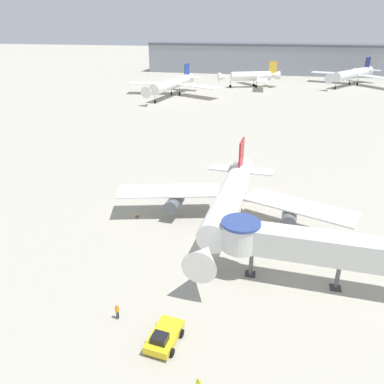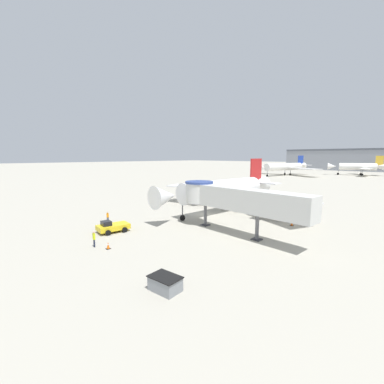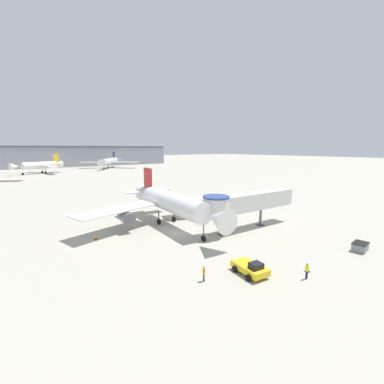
% 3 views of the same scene
% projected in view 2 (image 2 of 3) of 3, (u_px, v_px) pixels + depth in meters
% --- Properties ---
extents(ground_plane, '(800.00, 800.00, 0.00)m').
position_uv_depth(ground_plane, '(204.00, 214.00, 44.48)').
color(ground_plane, '#A8A393').
extents(main_airplane, '(32.48, 27.36, 9.51)m').
position_uv_depth(main_airplane, '(225.00, 190.00, 45.87)').
color(main_airplane, white).
rests_on(main_airplane, ground_plane).
extents(jet_bridge, '(18.94, 4.18, 6.34)m').
position_uv_depth(jet_bridge, '(231.00, 198.00, 33.22)').
color(jet_bridge, silver).
rests_on(jet_bridge, ground_plane).
extents(pushback_tug_yellow, '(2.88, 4.26, 1.62)m').
position_uv_depth(pushback_tug_yellow, '(112.00, 227.00, 33.96)').
color(pushback_tug_yellow, yellow).
rests_on(pushback_tug_yellow, ground_plane).
extents(service_container_gray, '(2.56, 1.90, 1.12)m').
position_uv_depth(service_container_gray, '(165.00, 283.00, 19.17)').
color(service_container_gray, gray).
rests_on(service_container_gray, ground_plane).
extents(traffic_cone_port_wing, '(0.47, 0.47, 0.78)m').
position_uv_depth(traffic_cone_port_wing, '(179.00, 201.00, 55.80)').
color(traffic_cone_port_wing, black).
rests_on(traffic_cone_port_wing, ground_plane).
extents(traffic_cone_apron_front, '(0.46, 0.46, 0.77)m').
position_uv_depth(traffic_cone_apron_front, '(108.00, 246.00, 27.79)').
color(traffic_cone_apron_front, black).
rests_on(traffic_cone_apron_front, ground_plane).
extents(traffic_cone_starboard_wing, '(0.48, 0.48, 0.79)m').
position_uv_depth(traffic_cone_starboard_wing, '(292.00, 223.00, 37.08)').
color(traffic_cone_starboard_wing, black).
rests_on(traffic_cone_starboard_wing, ground_plane).
extents(ground_crew_marshaller, '(0.37, 0.24, 1.80)m').
position_uv_depth(ground_crew_marshaller, '(94.00, 238.00, 28.27)').
color(ground_crew_marshaller, '#1E2338').
rests_on(ground_crew_marshaller, ground_plane).
extents(ground_crew_wing_walker, '(0.29, 0.36, 1.65)m').
position_uv_depth(ground_crew_wing_walker, '(108.00, 216.00, 38.74)').
color(ground_crew_wing_walker, '#1E2338').
rests_on(ground_crew_wing_walker, ground_plane).
extents(background_jet_blue_tail, '(36.76, 37.17, 10.28)m').
position_uv_depth(background_jet_blue_tail, '(285.00, 167.00, 133.00)').
color(background_jet_blue_tail, white).
rests_on(background_jet_blue_tail, ground_plane).
extents(background_jet_gold_tail, '(25.75, 27.02, 10.16)m').
position_uv_depth(background_jet_gold_tail, '(358.00, 167.00, 133.79)').
color(background_jet_gold_tail, white).
rests_on(background_jet_gold_tail, ground_plane).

